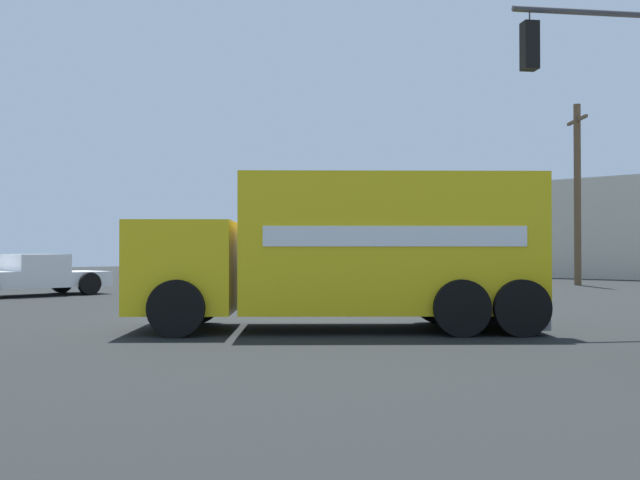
% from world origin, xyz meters
% --- Properties ---
extents(ground_plane, '(100.00, 100.00, 0.00)m').
position_xyz_m(ground_plane, '(0.00, 0.00, 0.00)').
color(ground_plane, black).
extents(delivery_truck, '(7.15, 7.12, 2.91)m').
position_xyz_m(delivery_truck, '(2.61, 1.70, 1.50)').
color(delivery_truck, yellow).
rests_on(delivery_truck, ground).
extents(pickup_white, '(2.29, 5.22, 1.38)m').
position_xyz_m(pickup_white, '(-11.96, 2.06, 0.73)').
color(pickup_white, white).
rests_on(pickup_white, ground).
extents(utility_pole, '(1.63, 1.65, 7.86)m').
position_xyz_m(utility_pole, '(-2.11, 21.92, 4.07)').
color(utility_pole, brown).
rests_on(utility_pole, ground).
extents(building_backdrop, '(18.68, 6.00, 5.36)m').
position_xyz_m(building_backdrop, '(-4.87, 31.99, 2.68)').
color(building_backdrop, beige).
rests_on(building_backdrop, ground).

